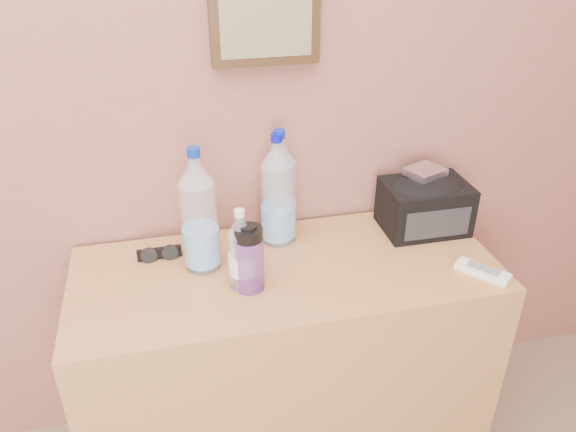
% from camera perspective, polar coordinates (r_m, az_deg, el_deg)
% --- Properties ---
extents(picture_frame, '(0.30, 0.03, 0.25)m').
position_cam_1_polar(picture_frame, '(1.59, -2.34, 19.44)').
color(picture_frame, '#382311').
rests_on(picture_frame, room_shell).
extents(dresser, '(1.21, 0.51, 0.76)m').
position_cam_1_polar(dresser, '(1.85, -0.13, -14.92)').
color(dresser, tan).
rests_on(dresser, ground).
extents(pet_large_a, '(0.10, 0.10, 0.37)m').
position_cam_1_polar(pet_large_a, '(1.55, -9.01, -0.11)').
color(pet_large_a, white).
rests_on(pet_large_a, dresser).
extents(pet_large_b, '(0.09, 0.09, 0.35)m').
position_cam_1_polar(pet_large_b, '(1.66, -1.12, 2.08)').
color(pet_large_b, silver).
rests_on(pet_large_b, dresser).
extents(pet_large_c, '(0.10, 0.10, 0.36)m').
position_cam_1_polar(pet_large_c, '(1.67, -0.86, 2.34)').
color(pet_large_c, silver).
rests_on(pet_large_c, dresser).
extents(pet_small, '(0.07, 0.07, 0.24)m').
position_cam_1_polar(pet_small, '(1.49, -4.76, -3.85)').
color(pet_small, white).
rests_on(pet_small, dresser).
extents(nalgene_bottle, '(0.08, 0.08, 0.19)m').
position_cam_1_polar(nalgene_bottle, '(1.48, -3.96, -4.27)').
color(nalgene_bottle, '#773994').
rests_on(nalgene_bottle, dresser).
extents(sunglasses, '(0.13, 0.05, 0.03)m').
position_cam_1_polar(sunglasses, '(1.69, -12.93, -3.70)').
color(sunglasses, black).
rests_on(sunglasses, dresser).
extents(ac_remote, '(0.13, 0.15, 0.02)m').
position_cam_1_polar(ac_remote, '(1.67, 19.17, -5.36)').
color(ac_remote, beige).
rests_on(ac_remote, dresser).
extents(toiletry_bag, '(0.26, 0.19, 0.18)m').
position_cam_1_polar(toiletry_bag, '(1.81, 13.73, 1.25)').
color(toiletry_bag, black).
rests_on(toiletry_bag, dresser).
extents(foil_packet, '(0.13, 0.12, 0.02)m').
position_cam_1_polar(foil_packet, '(1.78, 13.77, 4.39)').
color(foil_packet, white).
rests_on(foil_packet, toiletry_bag).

